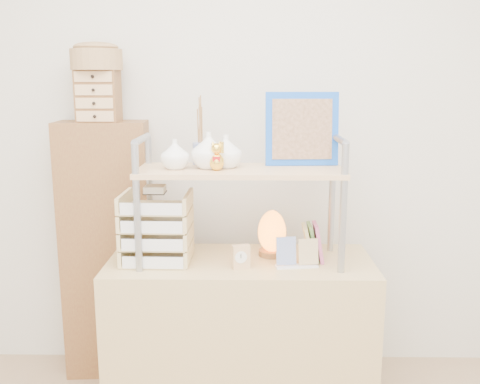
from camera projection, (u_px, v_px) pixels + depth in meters
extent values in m
cube|color=silver|center=(242.00, 129.00, 2.81)|extent=(3.40, 0.02, 2.60)
cube|color=tan|center=(240.00, 336.00, 2.50)|extent=(1.20, 0.50, 0.75)
cube|color=brown|center=(108.00, 250.00, 2.81)|extent=(0.47, 0.27, 1.35)
cylinder|color=#979BA5|center=(137.00, 209.00, 2.23)|extent=(0.03, 0.03, 0.55)
cylinder|color=#979BA5|center=(150.00, 194.00, 2.52)|extent=(0.03, 0.03, 0.55)
cylinder|color=#979BA5|center=(142.00, 139.00, 2.32)|extent=(0.03, 0.30, 0.03)
cylinder|color=#979BA5|center=(343.00, 209.00, 2.22)|extent=(0.03, 0.03, 0.55)
cylinder|color=#979BA5|center=(332.00, 194.00, 2.51)|extent=(0.03, 0.03, 0.55)
cylinder|color=#979BA5|center=(340.00, 139.00, 2.31)|extent=(0.03, 0.30, 0.03)
cube|color=tan|center=(240.00, 171.00, 2.34)|extent=(0.90, 0.34, 0.02)
imported|color=white|center=(175.00, 154.00, 2.31)|extent=(0.12, 0.12, 0.13)
imported|color=white|center=(209.00, 150.00, 2.33)|extent=(0.15, 0.15, 0.16)
imported|color=white|center=(226.00, 151.00, 2.35)|extent=(0.14, 0.14, 0.15)
cylinder|color=#233E9A|center=(200.00, 153.00, 2.45)|extent=(0.07, 0.07, 0.10)
cube|color=blue|center=(302.00, 129.00, 2.40)|extent=(0.33, 0.07, 0.33)
cube|color=brown|center=(302.00, 129.00, 2.39)|extent=(0.27, 0.04, 0.27)
cube|color=#C65689|center=(318.00, 242.00, 2.40)|extent=(0.05, 0.12, 0.17)
cube|color=#679048|center=(313.00, 241.00, 2.42)|extent=(0.05, 0.12, 0.17)
cube|color=tan|center=(308.00, 242.00, 2.41)|extent=(0.06, 0.13, 0.17)
cube|color=tan|center=(158.00, 259.00, 2.43)|extent=(0.29, 0.27, 0.01)
cube|color=white|center=(153.00, 263.00, 2.29)|extent=(0.26, 0.01, 0.05)
cube|color=tan|center=(157.00, 242.00, 2.41)|extent=(0.29, 0.27, 0.01)
cube|color=white|center=(152.00, 245.00, 2.28)|extent=(0.26, 0.01, 0.05)
cube|color=tan|center=(157.00, 225.00, 2.39)|extent=(0.29, 0.27, 0.01)
cube|color=white|center=(152.00, 227.00, 2.26)|extent=(0.26, 0.01, 0.05)
cube|color=tan|center=(156.00, 208.00, 2.38)|extent=(0.29, 0.27, 0.01)
cube|color=white|center=(151.00, 209.00, 2.24)|extent=(0.26, 0.01, 0.05)
cube|color=beige|center=(155.00, 189.00, 2.34)|extent=(0.09, 0.09, 0.03)
cylinder|color=brown|center=(272.00, 253.00, 2.49)|extent=(0.12, 0.12, 0.03)
ellipsoid|color=orange|center=(272.00, 231.00, 2.47)|extent=(0.14, 0.13, 0.19)
cube|color=tan|center=(241.00, 257.00, 2.30)|extent=(0.08, 0.05, 0.11)
cylinder|color=white|center=(241.00, 257.00, 2.29)|extent=(0.05, 0.02, 0.05)
cube|color=white|center=(297.00, 266.00, 2.33)|extent=(0.19, 0.08, 0.01)
cube|color=#213A97|center=(286.00, 251.00, 2.33)|extent=(0.09, 0.04, 0.12)
cube|color=tan|center=(308.00, 252.00, 2.33)|extent=(0.09, 0.04, 0.11)
cube|color=brown|center=(98.00, 96.00, 2.63)|extent=(0.20, 0.15, 0.25)
cube|color=tan|center=(95.00, 116.00, 2.57)|extent=(0.18, 0.01, 0.05)
cube|color=tan|center=(94.00, 103.00, 2.56)|extent=(0.18, 0.01, 0.05)
cube|color=tan|center=(94.00, 90.00, 2.55)|extent=(0.18, 0.01, 0.05)
cube|color=tan|center=(93.00, 77.00, 2.54)|extent=(0.18, 0.01, 0.05)
cylinder|color=brown|center=(96.00, 60.00, 2.60)|extent=(0.25, 0.25, 0.10)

